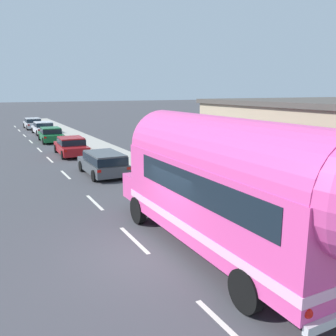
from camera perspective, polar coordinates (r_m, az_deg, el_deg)
ground_plane at (r=11.16m, az=-2.77°, el=-13.59°), size 300.00×300.00×0.00m
lane_markings at (r=23.44m, az=-9.79°, el=0.06°), size 3.95×80.00×0.01m
sidewalk_slab at (r=21.73m, az=-1.96°, el=-0.53°), size 2.21×90.00×0.15m
painted_bus at (r=10.20m, az=10.10°, el=-2.47°), size 2.62×10.73×4.12m
car_lead at (r=21.18m, az=-10.09°, el=0.94°), size 2.02×4.27×1.37m
car_second at (r=28.44m, az=-14.97°, el=3.45°), size 2.12×4.68×1.37m
car_third at (r=36.40m, az=-17.94°, el=5.10°), size 2.07×4.65×1.37m
car_fourth at (r=43.17m, az=-19.01°, el=6.05°), size 2.09×4.61×1.37m
car_fifth at (r=49.54m, az=-20.47°, el=6.66°), size 1.97×4.70×1.37m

